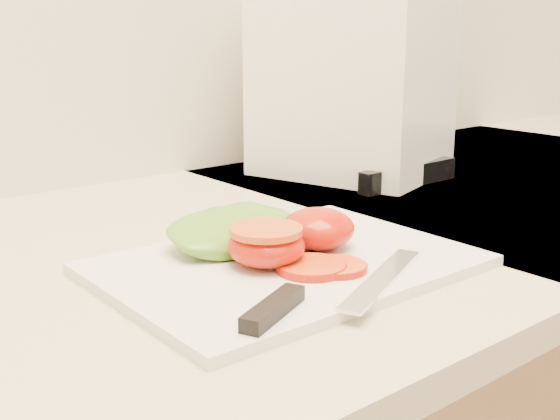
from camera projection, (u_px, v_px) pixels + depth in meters
cutting_board at (287, 265)px, 0.65m from camera, size 0.33×0.24×0.01m
tomato_half_dome at (318, 229)px, 0.67m from camera, size 0.07×0.07×0.04m
tomato_half_cut at (266, 244)px, 0.62m from camera, size 0.07×0.07×0.04m
tomato_slice_0 at (311, 267)px, 0.61m from camera, size 0.06×0.06×0.01m
tomato_slice_1 at (336, 267)px, 0.62m from camera, size 0.05×0.05×0.01m
lettuce_leaf_0 at (231, 231)px, 0.68m from camera, size 0.16×0.12×0.03m
lettuce_leaf_1 at (262, 223)px, 0.71m from camera, size 0.14×0.15×0.03m
knife at (319, 296)px, 0.55m from camera, size 0.23×0.08×0.01m
appliance at (352, 72)px, 1.02m from camera, size 0.27×0.30×0.30m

